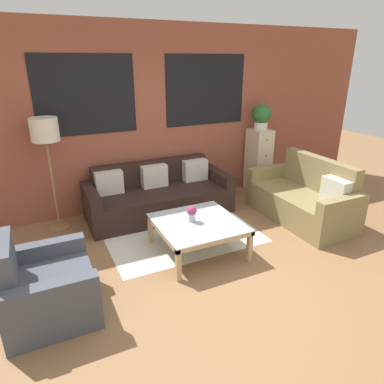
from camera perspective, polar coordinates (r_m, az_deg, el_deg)
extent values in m
plane|color=#8E6642|center=(3.95, 6.03, -14.04)|extent=(16.00, 16.00, 0.00)
cube|color=brown|center=(5.51, -6.92, 12.01)|extent=(8.40, 0.08, 2.80)
cube|color=black|center=(5.19, -17.26, 15.13)|extent=(1.40, 0.01, 1.10)
cube|color=black|center=(5.80, 2.34, 16.58)|extent=(1.40, 0.01, 1.10)
cube|color=silver|center=(4.86, -2.09, -6.63)|extent=(2.04, 1.56, 0.00)
cube|color=black|center=(5.26, -5.09, -2.06)|extent=(1.87, 0.72, 0.40)
cube|color=black|center=(5.57, -6.76, 1.36)|extent=(1.87, 0.16, 0.78)
cube|color=black|center=(5.07, -16.28, -2.70)|extent=(0.16, 0.88, 0.58)
cube|color=black|center=(5.69, 4.20, 0.82)|extent=(0.16, 0.88, 0.58)
cube|color=beige|center=(5.20, -13.64, 1.51)|extent=(0.40, 0.16, 0.34)
cube|color=beige|center=(5.37, -6.28, 2.65)|extent=(0.40, 0.16, 0.34)
cube|color=beige|center=(5.63, 0.52, 3.66)|extent=(0.40, 0.16, 0.34)
cube|color=olive|center=(5.35, 16.83, -2.37)|extent=(0.64, 1.38, 0.42)
cube|color=olive|center=(5.53, 20.20, 0.77)|extent=(0.16, 1.38, 0.92)
cube|color=olive|center=(5.90, 12.68, 1.30)|extent=(0.80, 0.14, 0.62)
cube|color=olive|center=(4.90, 23.50, -4.27)|extent=(0.80, 0.14, 0.62)
cube|color=beige|center=(5.08, 22.77, 0.19)|extent=(0.16, 0.40, 0.34)
cube|color=#474C56|center=(3.64, -21.16, -15.23)|extent=(0.64, 0.61, 0.40)
cube|color=#474C56|center=(3.53, -28.23, -13.30)|extent=(0.16, 0.61, 0.84)
cube|color=#474C56|center=(3.29, -22.12, -18.01)|extent=(0.80, 0.14, 0.56)
cube|color=#474C56|center=(3.91, -23.05, -11.37)|extent=(0.80, 0.14, 0.56)
cube|color=silver|center=(4.21, 0.96, -5.06)|extent=(1.00, 1.00, 0.01)
cube|color=tan|center=(3.86, 4.13, -8.29)|extent=(1.00, 0.05, 0.05)
cube|color=tan|center=(4.61, -1.67, -3.04)|extent=(1.00, 0.05, 0.05)
cube|color=tan|center=(4.06, -5.08, -6.72)|extent=(0.05, 1.00, 0.05)
cube|color=tan|center=(4.44, 6.46, -4.21)|extent=(0.05, 1.00, 0.05)
cube|color=tan|center=(3.78, -2.28, -12.02)|extent=(0.05, 0.05, 0.40)
cube|color=tan|center=(4.17, 9.57, -8.86)|extent=(0.06, 0.05, 0.40)
cube|color=tan|center=(4.53, -6.95, -6.14)|extent=(0.05, 0.06, 0.40)
cube|color=tan|center=(4.86, 3.40, -4.01)|extent=(0.06, 0.06, 0.40)
cylinder|color=olive|center=(5.32, -21.17, -5.47)|extent=(0.28, 0.28, 0.02)
cylinder|color=olive|center=(5.08, -22.12, 0.96)|extent=(0.03, 0.03, 1.25)
cylinder|color=beige|center=(4.89, -23.39, 9.55)|extent=(0.36, 0.36, 0.31)
cube|color=beige|center=(6.33, 10.98, 5.20)|extent=(0.33, 0.41, 1.12)
sphere|color=#38332D|center=(6.07, 12.43, 8.50)|extent=(0.02, 0.02, 0.02)
sphere|color=#38332D|center=(6.13, 12.22, 5.94)|extent=(0.02, 0.02, 0.02)
sphere|color=#38332D|center=(6.21, 12.02, 3.45)|extent=(0.02, 0.02, 0.02)
sphere|color=#38332D|center=(6.30, 11.83, 1.02)|extent=(0.02, 0.02, 0.02)
cylinder|color=silver|center=(6.19, 11.39, 10.78)|extent=(0.23, 0.23, 0.13)
sphere|color=#2D6B33|center=(6.16, 11.53, 12.64)|extent=(0.33, 0.33, 0.33)
cylinder|color=#ADBCC6|center=(4.20, -0.03, -4.29)|extent=(0.08, 0.08, 0.10)
sphere|color=#9E3366|center=(4.16, -0.03, -3.14)|extent=(0.12, 0.12, 0.12)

